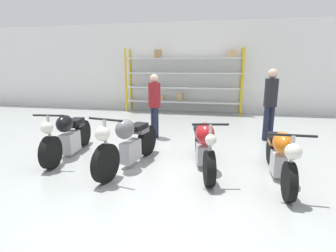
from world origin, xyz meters
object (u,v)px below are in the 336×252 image
object	(u,v)px
person_near_rack	(271,99)
motorcycle_grey	(128,143)
shelving_rack	(183,79)
person_browsing	(154,101)
motorcycle_black	(68,136)
motorcycle_orange	(280,154)
motorcycle_red	(204,144)

from	to	relation	value
person_near_rack	motorcycle_grey	bearing A→B (deg)	95.74
shelving_rack	person_browsing	size ratio (longest dim) A/B	2.83
motorcycle_black	person_near_rack	size ratio (longest dim) A/B	1.15
motorcycle_grey	person_browsing	bearing A→B (deg)	-167.31
person_near_rack	motorcycle_orange	bearing A→B (deg)	139.80
shelving_rack	motorcycle_red	size ratio (longest dim) A/B	2.30
shelving_rack	motorcycle_grey	xyz separation A→B (m)	(-0.10, -6.22, -0.87)
motorcycle_red	person_browsing	xyz separation A→B (m)	(-1.44, 1.97, 0.52)
motorcycle_black	motorcycle_orange	size ratio (longest dim) A/B	1.01
motorcycle_black	motorcycle_orange	distance (m)	4.13
shelving_rack	motorcycle_red	world-z (taller)	shelving_rack
shelving_rack	motorcycle_red	xyz separation A→B (m)	(1.27, -5.95, -0.89)
motorcycle_black	person_browsing	size ratio (longest dim) A/B	1.25
motorcycle_grey	person_near_rack	world-z (taller)	person_near_rack
motorcycle_grey	person_near_rack	distance (m)	3.84
shelving_rack	motorcycle_black	size ratio (longest dim) A/B	2.27
motorcycle_grey	person_near_rack	size ratio (longest dim) A/B	1.16
motorcycle_grey	person_browsing	xyz separation A→B (m)	(-0.07, 2.23, 0.50)
motorcycle_black	person_near_rack	distance (m)	4.86
motorcycle_orange	person_browsing	size ratio (longest dim) A/B	1.24
shelving_rack	person_near_rack	xyz separation A→B (m)	(2.75, -3.72, -0.28)
person_browsing	person_near_rack	distance (m)	2.94
motorcycle_grey	motorcycle_red	world-z (taller)	motorcycle_grey
motorcycle_orange	person_near_rack	bearing A→B (deg)	175.77
motorcycle_red	person_browsing	distance (m)	2.49
motorcycle_black	motorcycle_red	size ratio (longest dim) A/B	1.01
shelving_rack	person_browsing	distance (m)	4.01
shelving_rack	person_near_rack	distance (m)	4.64
motorcycle_black	motorcycle_grey	distance (m)	1.52
motorcycle_grey	motorcycle_orange	distance (m)	2.65
motorcycle_red	motorcycle_orange	world-z (taller)	motorcycle_red
motorcycle_red	person_browsing	bearing A→B (deg)	-154.55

